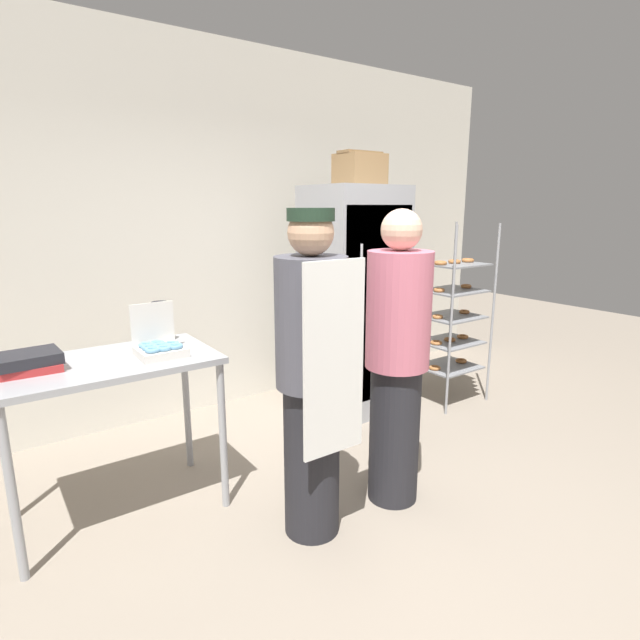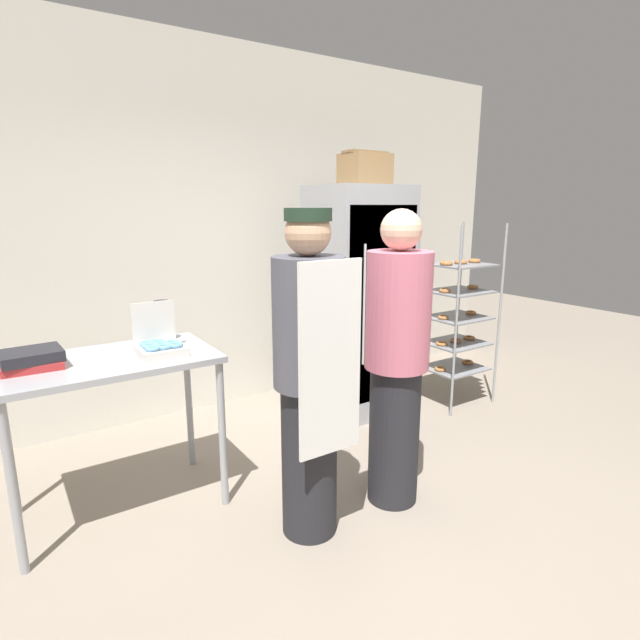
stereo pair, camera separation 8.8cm
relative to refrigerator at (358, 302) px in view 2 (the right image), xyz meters
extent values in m
plane|color=gray|center=(-0.86, -1.52, -0.96)|extent=(14.00, 14.00, 0.00)
cube|color=silver|center=(-0.86, 0.84, 0.58)|extent=(6.40, 0.12, 3.09)
cube|color=#9EA0A5|center=(0.00, 0.01, 0.00)|extent=(0.73, 0.65, 1.93)
cube|color=gray|center=(0.00, -0.31, 0.02)|extent=(0.67, 0.02, 1.58)
cylinder|color=silver|center=(-0.20, -0.34, 0.05)|extent=(0.02, 0.02, 0.95)
cylinder|color=#93969B|center=(0.58, -0.58, -0.15)|extent=(0.02, 0.02, 1.62)
cylinder|color=#93969B|center=(1.14, -0.58, -0.15)|extent=(0.02, 0.02, 1.62)
cylinder|color=#93969B|center=(0.58, -0.11, -0.15)|extent=(0.02, 0.02, 1.62)
cylinder|color=#93969B|center=(1.14, -0.11, -0.15)|extent=(0.02, 0.02, 1.62)
cube|color=gray|center=(0.86, -0.35, -0.65)|extent=(0.52, 0.43, 0.01)
torus|color=#AD6B38|center=(0.68, -0.35, -0.63)|extent=(0.10, 0.10, 0.03)
torus|color=#AD6B38|center=(1.04, -0.35, -0.63)|extent=(0.10, 0.10, 0.03)
cube|color=gray|center=(0.86, -0.35, -0.41)|extent=(0.52, 0.43, 0.01)
torus|color=#AD6B38|center=(0.68, -0.35, -0.39)|extent=(0.10, 0.10, 0.03)
torus|color=#AD6B38|center=(0.86, -0.35, -0.39)|extent=(0.10, 0.10, 0.03)
torus|color=#AD6B38|center=(1.04, -0.35, -0.39)|extent=(0.10, 0.10, 0.03)
cube|color=gray|center=(0.86, -0.35, -0.17)|extent=(0.52, 0.43, 0.01)
torus|color=#AD6B38|center=(0.68, -0.35, -0.15)|extent=(0.09, 0.09, 0.03)
torus|color=#AD6B38|center=(1.04, -0.35, -0.15)|extent=(0.09, 0.09, 0.03)
cube|color=gray|center=(0.86, -0.35, 0.06)|extent=(0.52, 0.43, 0.01)
torus|color=#AD6B38|center=(0.68, -0.35, 0.09)|extent=(0.10, 0.10, 0.03)
torus|color=#AD6B38|center=(1.04, -0.35, 0.09)|extent=(0.10, 0.10, 0.03)
cube|color=gray|center=(0.86, -0.35, 0.30)|extent=(0.52, 0.43, 0.01)
torus|color=#AD6B38|center=(0.68, -0.35, 0.32)|extent=(0.11, 0.11, 0.03)
torus|color=#AD6B38|center=(0.86, -0.35, 0.32)|extent=(0.11, 0.11, 0.03)
torus|color=#AD6B38|center=(1.04, -0.35, 0.32)|extent=(0.11, 0.11, 0.03)
cube|color=#9EA0A5|center=(-2.09, -0.43, -0.04)|extent=(1.14, 0.66, 0.04)
cylinder|color=#9EA0A5|center=(-2.62, -0.73, -0.51)|extent=(0.04, 0.04, 0.90)
cylinder|color=#9EA0A5|center=(-1.56, -0.73, -0.51)|extent=(0.04, 0.04, 0.90)
cylinder|color=#9EA0A5|center=(-2.62, -0.14, -0.51)|extent=(0.04, 0.04, 0.90)
cylinder|color=#9EA0A5|center=(-1.56, -0.14, -0.51)|extent=(0.04, 0.04, 0.90)
cube|color=silver|center=(-1.82, -0.53, 0.00)|extent=(0.25, 0.24, 0.05)
cube|color=silver|center=(-1.82, -0.40, 0.14)|extent=(0.25, 0.01, 0.24)
torus|color=#669EC6|center=(-1.88, -0.59, 0.04)|extent=(0.09, 0.09, 0.02)
torus|color=#669EC6|center=(-1.82, -0.59, 0.04)|extent=(0.09, 0.09, 0.02)
torus|color=#669EC6|center=(-1.76, -0.59, 0.04)|extent=(0.09, 0.09, 0.02)
torus|color=#669EC6|center=(-1.88, -0.53, 0.04)|extent=(0.09, 0.09, 0.02)
torus|color=#669EC6|center=(-1.82, -0.53, 0.04)|extent=(0.09, 0.09, 0.02)
torus|color=#669EC6|center=(-1.76, -0.53, 0.04)|extent=(0.09, 0.09, 0.02)
torus|color=#669EC6|center=(-1.88, -0.47, 0.04)|extent=(0.09, 0.09, 0.02)
torus|color=#669EC6|center=(-1.82, -0.47, 0.04)|extent=(0.09, 0.09, 0.02)
cylinder|color=black|center=(-1.72, -0.24, 0.02)|extent=(0.12, 0.12, 0.08)
cylinder|color=#B2BCC1|center=(-1.72, -0.24, 0.13)|extent=(0.10, 0.10, 0.15)
cylinder|color=black|center=(-1.72, -0.24, 0.22)|extent=(0.10, 0.10, 0.02)
cube|color=#B72D2D|center=(-2.46, -0.40, -0.01)|extent=(0.29, 0.25, 0.04)
cube|color=#232328|center=(-2.46, -0.40, 0.04)|extent=(0.30, 0.26, 0.06)
cube|color=#937047|center=(0.06, 0.02, 1.09)|extent=(0.36, 0.30, 0.25)
cube|color=olive|center=(0.06, 0.02, 1.22)|extent=(0.36, 0.16, 0.02)
cylinder|color=#232328|center=(-1.26, -1.21, -0.54)|extent=(0.30, 0.30, 0.85)
cylinder|color=#4C4C56|center=(-1.26, -1.21, 0.22)|extent=(0.37, 0.37, 0.67)
sphere|color=tan|center=(-1.26, -1.21, 0.68)|extent=(0.23, 0.23, 0.23)
cube|color=white|center=(-1.26, -1.41, 0.07)|extent=(0.35, 0.02, 0.97)
cylinder|color=#1E3323|center=(-1.26, -1.21, 0.76)|extent=(0.24, 0.24, 0.06)
cylinder|color=#232328|center=(-0.67, -1.24, -0.54)|extent=(0.30, 0.30, 0.85)
cylinder|color=#C6667A|center=(-0.67, -1.24, 0.22)|extent=(0.37, 0.37, 0.67)
sphere|color=beige|center=(-0.67, -1.24, 0.67)|extent=(0.23, 0.23, 0.23)
camera|label=1|loc=(-2.65, -3.25, 0.81)|focal=28.00mm
camera|label=2|loc=(-2.57, -3.30, 0.81)|focal=28.00mm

